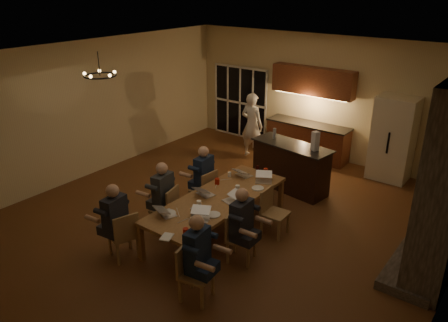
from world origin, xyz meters
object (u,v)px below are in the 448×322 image
at_px(plate_far, 258,188).
at_px(can_cola, 258,168).
at_px(laptop_e, 244,170).
at_px(chair_right_near, 196,274).
at_px(plate_near, 214,215).
at_px(mug_mid, 237,188).
at_px(laptop_a, 167,209).
at_px(chandelier, 100,76).
at_px(person_left_mid, 163,197).
at_px(mug_front, 199,203).
at_px(person_right_near, 198,257).
at_px(plate_left, 168,213).
at_px(laptop_c, 205,189).
at_px(chair_left_near, 123,234).
at_px(redcup_near, 186,232).
at_px(bar_island, 291,167).
at_px(chair_right_far, 275,213).
at_px(chair_left_mid, 164,208).
at_px(can_silver, 192,211).
at_px(redcup_mid, 217,181).
at_px(bar_bottle, 274,133).
at_px(mug_back, 229,174).
at_px(refrigerator, 393,139).
at_px(laptop_d, 232,196).
at_px(redcup_far, 266,171).
at_px(bar_blender, 315,141).
at_px(person_left_far, 204,178).
at_px(dining_table, 218,216).
at_px(chair_left_far, 203,190).
at_px(standing_person, 252,125).
at_px(person_right_mid, 241,226).

bearing_deg(plate_far, can_cola, 123.78).
bearing_deg(laptop_e, chair_right_near, 123.41).
distance_m(laptop_e, plate_near, 1.72).
height_order(laptop_e, mug_mid, laptop_e).
bearing_deg(laptop_a, chandelier, 6.66).
bearing_deg(person_left_mid, can_cola, 150.78).
bearing_deg(plate_near, mug_front, 166.41).
bearing_deg(person_right_near, chandelier, 64.34).
bearing_deg(chair_right_near, plate_left, 47.36).
height_order(laptop_c, can_cola, laptop_c).
relative_size(chair_left_near, laptop_c, 2.78).
bearing_deg(redcup_near, bar_island, 93.87).
bearing_deg(bar_island, laptop_a, -89.22).
bearing_deg(chair_right_far, chair_left_mid, 120.01).
xyz_separation_m(bar_island, mug_mid, (-0.02, -2.02, 0.26)).
bearing_deg(chair_right_far, can_silver, 146.69).
bearing_deg(redcup_mid, bar_bottle, 90.78).
xyz_separation_m(person_left_mid, mug_back, (0.52, 1.37, 0.11)).
height_order(laptop_e, redcup_near, laptop_e).
relative_size(chair_left_near, mug_mid, 8.90).
distance_m(refrigerator, redcup_near, 5.90).
bearing_deg(laptop_d, can_cola, 121.23).
xyz_separation_m(mug_front, redcup_far, (0.20, 1.87, 0.01)).
distance_m(mug_mid, bar_blender, 2.14).
relative_size(person_left_far, laptop_c, 4.31).
distance_m(chair_right_far, plate_far, 0.60).
bearing_deg(person_right_near, bar_island, 3.12).
relative_size(dining_table, bar_island, 1.67).
bearing_deg(mug_mid, laptop_d, -66.51).
height_order(laptop_c, mug_back, laptop_c).
relative_size(mug_mid, plate_left, 0.39).
xyz_separation_m(chair_right_far, person_left_mid, (-1.76, -1.12, 0.24)).
height_order(mug_back, plate_far, mug_back).
distance_m(chair_left_far, standing_person, 3.23).
xyz_separation_m(bar_island, bar_bottle, (-0.52, 0.10, 0.66)).
bearing_deg(person_right_mid, chair_left_far, 56.77).
height_order(person_left_far, mug_back, person_left_far).
bearing_deg(chair_right_near, mug_back, 13.31).
distance_m(chair_right_far, redcup_mid, 1.29).
height_order(chair_right_near, plate_left, chair_right_near).
relative_size(refrigerator, chair_right_near, 2.25).
xyz_separation_m(dining_table, chair_left_mid, (-0.91, -0.49, 0.07)).
relative_size(chair_right_far, mug_front, 8.90).
distance_m(person_left_far, redcup_mid, 0.51).
distance_m(bar_island, plate_near, 3.05).
xyz_separation_m(can_silver, plate_left, (-0.34, -0.22, -0.05)).
xyz_separation_m(redcup_near, plate_left, (-0.69, 0.33, -0.05)).
xyz_separation_m(person_right_near, plate_left, (-1.16, 0.59, 0.07)).
bearing_deg(chandelier, refrigerator, 49.29).
bearing_deg(redcup_mid, dining_table, -50.78).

